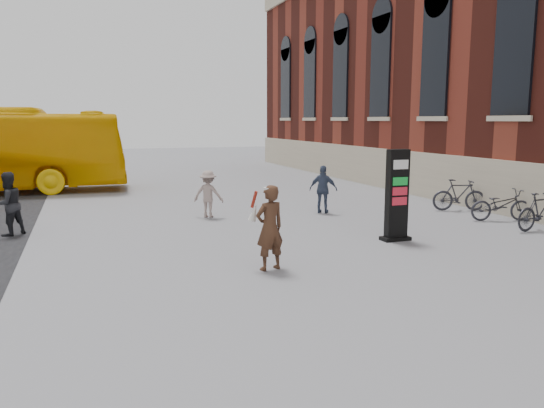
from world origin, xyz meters
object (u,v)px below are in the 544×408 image
object	(u,v)px
bike_6	(501,205)
bike_7	(459,195)
pedestrian_b	(208,194)
pedestrian_c	(323,189)
pedestrian_a	(8,204)
bike_5	(541,211)
woman	(269,227)
info_pylon	(397,195)

from	to	relation	value
bike_6	bike_7	bearing A→B (deg)	15.87
pedestrian_b	pedestrian_c	world-z (taller)	pedestrian_c
pedestrian_a	pedestrian_c	bearing A→B (deg)	142.95
pedestrian_a	bike_5	bearing A→B (deg)	123.98
pedestrian_a	bike_7	xyz separation A→B (m)	(14.11, -0.84, -0.32)
bike_7	bike_6	bearing A→B (deg)	-159.77
bike_5	bike_6	size ratio (longest dim) A/B	0.95
pedestrian_c	bike_5	xyz separation A→B (m)	(4.60, -4.64, -0.26)
pedestrian_b	bike_5	distance (m)	9.88
pedestrian_b	bike_5	world-z (taller)	pedestrian_b
woman	pedestrian_a	xyz separation A→B (m)	(-5.54, 5.51, -0.05)
pedestrian_a	pedestrian_b	size ratio (longest dim) A/B	1.15
bike_7	woman	bearing A→B (deg)	138.84
info_pylon	bike_6	bearing A→B (deg)	15.36
pedestrian_b	pedestrian_c	xyz separation A→B (m)	(3.80, -0.54, 0.05)
pedestrian_a	pedestrian_b	world-z (taller)	pedestrian_a
info_pylon	woman	world-z (taller)	info_pylon
woman	pedestrian_b	distance (m)	6.38
woman	pedestrian_c	bearing A→B (deg)	-137.82
pedestrian_c	bike_5	distance (m)	6.54
pedestrian_b	bike_6	world-z (taller)	pedestrian_b
pedestrian_b	bike_6	distance (m)	9.17
info_pylon	pedestrian_a	bearing A→B (deg)	157.22
woman	bike_6	distance (m)	9.00
pedestrian_c	bike_6	distance (m)	5.56
pedestrian_a	bike_5	world-z (taller)	pedestrian_a
woman	bike_5	world-z (taller)	woman
woman	pedestrian_a	size ratio (longest dim) A/B	1.04
bike_5	pedestrian_b	bearing A→B (deg)	52.74
pedestrian_b	bike_7	xyz separation A→B (m)	(8.41, -1.70, -0.21)
bike_7	pedestrian_a	bearing A→B (deg)	106.82
info_pylon	bike_7	distance (m)	5.61
info_pylon	pedestrian_b	distance (m)	6.24
bike_5	bike_6	distance (m)	1.53
pedestrian_c	bike_6	size ratio (longest dim) A/B	0.85
pedestrian_a	pedestrian_b	distance (m)	5.77
info_pylon	woman	distance (m)	4.27
pedestrian_a	woman	bearing A→B (deg)	96.14
woman	bike_6	world-z (taller)	woman
info_pylon	pedestrian_c	bearing A→B (deg)	90.63
pedestrian_c	bike_5	world-z (taller)	pedestrian_c
info_pylon	woman	bearing A→B (deg)	-159.57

